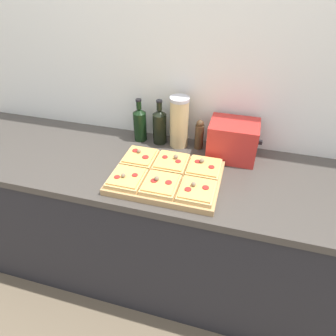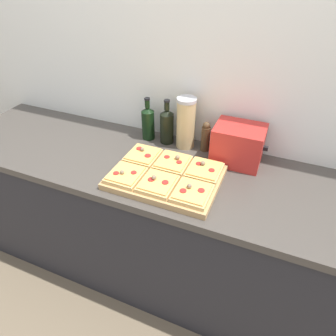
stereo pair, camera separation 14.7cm
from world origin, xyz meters
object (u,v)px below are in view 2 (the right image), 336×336
olive_oil_bottle (148,122)px  toaster_oven (238,144)px  pepper_mill (206,137)px  grain_jar_tall (186,123)px  wine_bottle (167,125)px  cutting_board (166,177)px

olive_oil_bottle → toaster_oven: bearing=-4.1°
olive_oil_bottle → pepper_mill: olive_oil_bottle is taller
grain_jar_tall → pepper_mill: (0.12, 0.00, -0.06)m
olive_oil_bottle → grain_jar_tall: 0.24m
wine_bottle → grain_jar_tall: grain_jar_tall is taller
cutting_board → pepper_mill: 0.36m
wine_bottle → pepper_mill: bearing=0.0°
toaster_oven → grain_jar_tall: bearing=172.7°
wine_bottle → pepper_mill: size_ratio=1.50×
grain_jar_tall → pepper_mill: grain_jar_tall is taller
cutting_board → olive_oil_bottle: (-0.26, 0.34, 0.09)m
cutting_board → grain_jar_tall: (-0.02, 0.34, 0.13)m
olive_oil_bottle → wine_bottle: (0.12, 0.00, 0.00)m
cutting_board → wine_bottle: bearing=111.9°
cutting_board → toaster_oven: size_ratio=1.90×
cutting_board → pepper_mill: (0.10, 0.34, 0.07)m
cutting_board → grain_jar_tall: size_ratio=1.80×
grain_jar_tall → toaster_oven: grain_jar_tall is taller
wine_bottle → pepper_mill: (0.23, 0.00, -0.02)m
wine_bottle → grain_jar_tall: bearing=0.0°
pepper_mill → toaster_oven: size_ratio=0.64×
olive_oil_bottle → toaster_oven: (0.54, -0.04, -0.00)m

